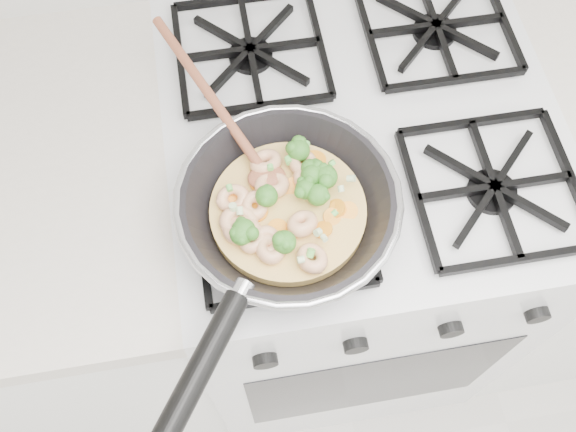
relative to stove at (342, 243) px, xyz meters
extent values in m
cube|color=silver|center=(0.00, 0.00, -0.01)|extent=(0.60, 0.60, 0.90)
cube|color=black|center=(0.00, -0.30, -0.01)|extent=(0.48, 0.00, 0.40)
cube|color=black|center=(0.00, 0.00, 0.45)|extent=(0.56, 0.56, 0.02)
torus|color=#B9B9C0|center=(-0.14, -0.15, 0.52)|extent=(0.30, 0.30, 0.01)
cylinder|color=black|center=(-0.27, -0.34, 0.52)|extent=(0.13, 0.17, 0.03)
cylinder|color=#E7BE64|center=(-0.14, -0.15, 0.48)|extent=(0.21, 0.21, 0.02)
ellipsoid|color=#965136|center=(-0.16, -0.11, 0.50)|extent=(0.06, 0.06, 0.01)
cylinder|color=#965136|center=(-0.22, 0.03, 0.53)|extent=(0.13, 0.25, 0.05)
torus|color=#E3B286|center=(-0.17, -0.21, 0.50)|extent=(0.05, 0.05, 0.02)
torus|color=#E3B286|center=(-0.21, -0.13, 0.50)|extent=(0.05, 0.05, 0.03)
torus|color=#E3B286|center=(-0.11, -0.12, 0.50)|extent=(0.05, 0.05, 0.03)
torus|color=#E3B286|center=(-0.12, -0.23, 0.50)|extent=(0.06, 0.06, 0.02)
torus|color=#E3B286|center=(-0.11, -0.09, 0.50)|extent=(0.06, 0.05, 0.02)
torus|color=#E3B286|center=(-0.13, -0.18, 0.50)|extent=(0.06, 0.06, 0.03)
torus|color=#E3B286|center=(-0.19, -0.19, 0.50)|extent=(0.06, 0.06, 0.02)
torus|color=#E3B286|center=(-0.16, -0.12, 0.50)|extent=(0.06, 0.06, 0.03)
torus|color=#E3B286|center=(-0.21, -0.17, 0.50)|extent=(0.06, 0.06, 0.03)
torus|color=#E3B286|center=(-0.16, -0.08, 0.50)|extent=(0.07, 0.07, 0.03)
torus|color=#E3B286|center=(-0.18, -0.20, 0.50)|extent=(0.05, 0.05, 0.02)
torus|color=#E3B286|center=(-0.18, -0.15, 0.50)|extent=(0.05, 0.05, 0.02)
torus|color=#E3B286|center=(-0.21, -0.18, 0.50)|extent=(0.06, 0.06, 0.02)
torus|color=#E3B286|center=(-0.11, -0.12, 0.50)|extent=(0.06, 0.06, 0.02)
ellipsoid|color=#3E7F29|center=(-0.20, -0.18, 0.51)|extent=(0.04, 0.04, 0.03)
ellipsoid|color=#3E7F29|center=(-0.10, -0.15, 0.51)|extent=(0.04, 0.04, 0.03)
ellipsoid|color=#3E7F29|center=(-0.16, -0.21, 0.51)|extent=(0.04, 0.04, 0.03)
ellipsoid|color=#3E7F29|center=(-0.21, -0.19, 0.51)|extent=(0.04, 0.04, 0.03)
ellipsoid|color=#3E7F29|center=(-0.10, -0.11, 0.51)|extent=(0.03, 0.03, 0.03)
ellipsoid|color=#3E7F29|center=(-0.12, -0.14, 0.51)|extent=(0.04, 0.04, 0.03)
ellipsoid|color=#3E7F29|center=(-0.10, -0.12, 0.51)|extent=(0.04, 0.04, 0.03)
ellipsoid|color=#3E7F29|center=(-0.09, -0.13, 0.51)|extent=(0.04, 0.04, 0.03)
ellipsoid|color=#3E7F29|center=(-0.17, -0.14, 0.51)|extent=(0.04, 0.04, 0.03)
ellipsoid|color=#3E7F29|center=(-0.11, -0.08, 0.51)|extent=(0.04, 0.04, 0.03)
cylinder|color=orange|center=(-0.16, -0.18, 0.49)|extent=(0.03, 0.03, 0.01)
cylinder|color=orange|center=(-0.10, -0.19, 0.49)|extent=(0.03, 0.03, 0.01)
cylinder|color=orange|center=(-0.09, -0.17, 0.49)|extent=(0.02, 0.02, 0.01)
cylinder|color=orange|center=(-0.13, -0.12, 0.49)|extent=(0.04, 0.04, 0.01)
cylinder|color=orange|center=(-0.08, -0.16, 0.49)|extent=(0.04, 0.04, 0.01)
cylinder|color=orange|center=(-0.17, -0.11, 0.49)|extent=(0.03, 0.03, 0.01)
cylinder|color=orange|center=(-0.21, -0.13, 0.49)|extent=(0.04, 0.04, 0.01)
cylinder|color=orange|center=(-0.08, -0.16, 0.49)|extent=(0.03, 0.03, 0.01)
cylinder|color=orange|center=(-0.13, -0.18, 0.49)|extent=(0.02, 0.02, 0.01)
cylinder|color=orange|center=(-0.07, -0.17, 0.49)|extent=(0.04, 0.04, 0.01)
cylinder|color=orange|center=(-0.18, -0.15, 0.49)|extent=(0.04, 0.04, 0.01)
cylinder|color=orange|center=(-0.09, -0.09, 0.49)|extent=(0.03, 0.03, 0.01)
cylinder|color=#65C54F|center=(-0.08, -0.11, 0.52)|extent=(0.01, 0.01, 0.01)
cylinder|color=beige|center=(-0.14, -0.24, 0.52)|extent=(0.01, 0.01, 0.01)
cylinder|color=#65C54F|center=(-0.10, -0.07, 0.51)|extent=(0.01, 0.01, 0.01)
cylinder|color=beige|center=(-0.06, -0.14, 0.52)|extent=(0.01, 0.01, 0.01)
cylinder|color=beige|center=(-0.11, -0.21, 0.52)|extent=(0.01, 0.01, 0.01)
cylinder|color=#65C54F|center=(-0.16, -0.10, 0.51)|extent=(0.01, 0.01, 0.01)
cylinder|color=#65C54F|center=(-0.21, -0.12, 0.51)|extent=(0.01, 0.01, 0.01)
cylinder|color=beige|center=(-0.11, -0.20, 0.51)|extent=(0.01, 0.01, 0.01)
cylinder|color=#65C54F|center=(-0.22, -0.16, 0.51)|extent=(0.01, 0.01, 0.01)
cylinder|color=beige|center=(-0.20, -0.16, 0.52)|extent=(0.01, 0.01, 0.01)
cylinder|color=#65C54F|center=(-0.13, -0.09, 0.51)|extent=(0.01, 0.01, 0.01)
cylinder|color=#65C54F|center=(-0.13, -0.23, 0.51)|extent=(0.01, 0.01, 0.01)
cylinder|color=beige|center=(-0.21, -0.15, 0.52)|extent=(0.01, 0.01, 0.01)
cylinder|color=beige|center=(-0.07, -0.15, 0.51)|extent=(0.01, 0.01, 0.01)
cylinder|color=#65C54F|center=(-0.09, -0.18, 0.52)|extent=(0.01, 0.01, 0.01)
camera|label=1|loc=(-0.21, -0.53, 1.23)|focal=39.72mm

